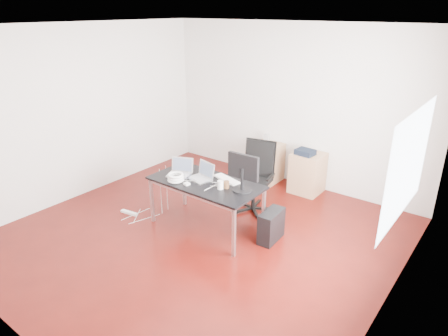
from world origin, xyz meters
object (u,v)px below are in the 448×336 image
Objects in this scene: desk at (206,185)px; filing_cabinet_left at (267,162)px; office_chair at (256,173)px; filing_cabinet_right at (307,173)px; pc_tower at (271,226)px.

desk is 2.29× the size of filing_cabinet_left.
office_chair is 1.54× the size of filing_cabinet_right.
pc_tower is at bearing -79.26° from filing_cabinet_right.
filing_cabinet_left is 2.08m from pc_tower.
desk is 0.98m from office_chair.
filing_cabinet_right is at bearing 59.50° from office_chair.
office_chair is at bearing 132.97° from pc_tower.
desk reaches higher than filing_cabinet_left.
filing_cabinet_right reaches higher than pc_tower.
pc_tower is (0.70, -0.67, -0.39)m from office_chair.
office_chair is 1.18m from filing_cabinet_left.
office_chair is at bearing 76.63° from desk.
desk is at bearing -83.55° from filing_cabinet_left.
desk is 1.48× the size of office_chair.
desk is at bearing -166.58° from pc_tower.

